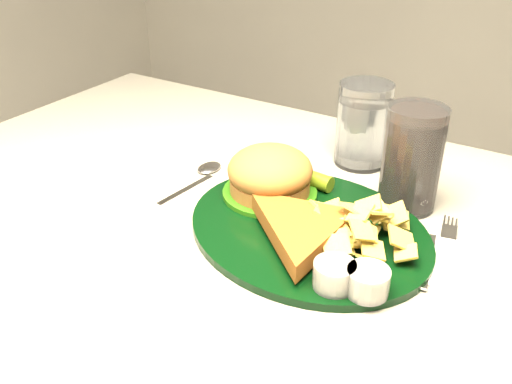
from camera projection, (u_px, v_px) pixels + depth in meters
dinner_plate at (309, 208)px, 0.74m from camera, size 0.41×0.37×0.08m
water_glass at (363, 125)px, 0.90m from camera, size 0.10×0.10×0.13m
cola_glass at (412, 159)px, 0.78m from camera, size 0.08×0.08×0.15m
fork_napkin at (430, 257)px, 0.70m from camera, size 0.14×0.17×0.01m
spoon at (186, 189)px, 0.85m from camera, size 0.06×0.16×0.01m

